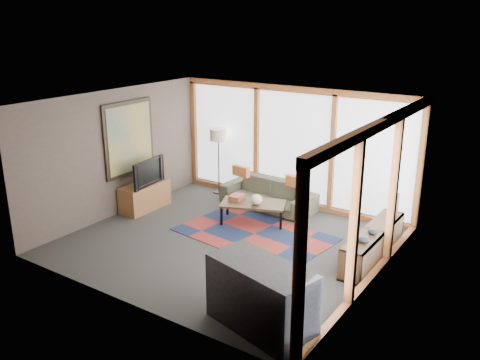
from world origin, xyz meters
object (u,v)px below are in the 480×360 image
Objects in this scene: coffee_table at (253,213)px; bookshelf at (373,244)px; tv_console at (145,196)px; television at (145,172)px; bar_counter at (261,297)px; sofa at (268,194)px; floor_lamp at (219,161)px.

bookshelf reaches higher than coffee_table.
tv_console is at bearing -174.80° from bookshelf.
television is 0.67× the size of bar_counter.
coffee_table is at bearing -75.68° from sofa.
tv_console is 4.96m from bar_counter.
floor_lamp is 0.72× the size of bookshelf.
television reaches higher than bookshelf.
bar_counter is at bearing -100.65° from bookshelf.
tv_console is at bearing -141.60° from sofa.
television reaches higher than coffee_table.
sofa is 2.65m from tv_console.
coffee_table is at bearing -79.82° from television.
tv_console is at bearing 165.58° from bar_counter.
sofa is 2.10× the size of television.
sofa is at bearing 101.46° from coffee_table.
sofa is at bearing 35.55° from tv_console.
bookshelf is at bearing -19.00° from sofa.
floor_lamp is 1.94m from tv_console.
sofa is at bearing 158.15° from bookshelf.
tv_console is (-2.16, -1.54, -0.02)m from sofa.
coffee_table is at bearing -33.52° from floor_lamp.
television reaches higher than sofa.
tv_console is 0.77× the size of bar_counter.
floor_lamp is 1.55× the size of television.
bar_counter is at bearing -48.09° from floor_lamp.
bar_counter reaches higher than bookshelf.
tv_console is 0.58m from television.
floor_lamp reaches higher than tv_console.
sofa is at bearing 133.44° from bar_counter.
bookshelf is at bearing 93.21° from bar_counter.
floor_lamp reaches higher than bookshelf.
tv_console reaches higher than coffee_table.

